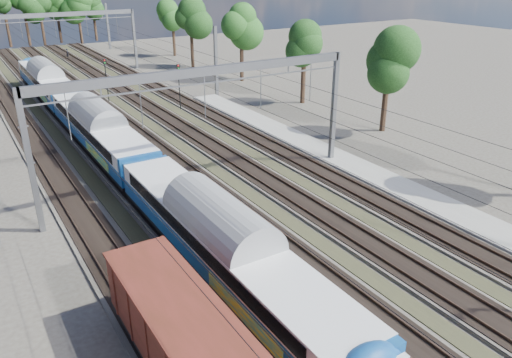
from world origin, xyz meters
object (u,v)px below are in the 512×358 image
emu_train (99,125)px  signal_near (106,75)px  worker (68,54)px  signal_far (179,81)px

emu_train → signal_near: 18.72m
emu_train → worker: size_ratio=39.09×
signal_near → signal_far: bearing=-50.4°
worker → signal_far: size_ratio=0.34×
worker → signal_near: size_ratio=0.33×
emu_train → signal_far: 15.86m
worker → signal_far: signal_far is taller
emu_train → signal_far: size_ratio=13.12×
signal_near → signal_far: (6.07, -7.31, -0.04)m
worker → emu_train: bearing=179.6°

